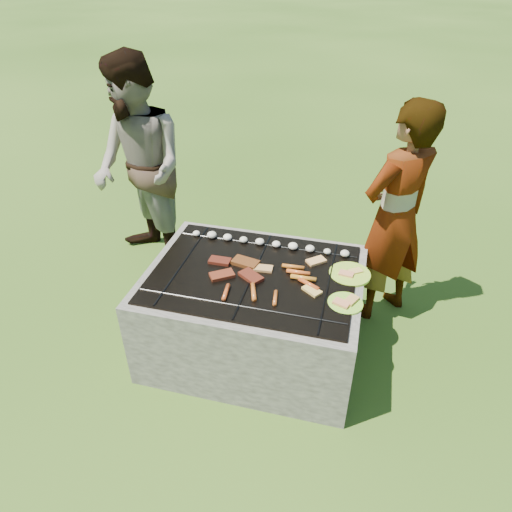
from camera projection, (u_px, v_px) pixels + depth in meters
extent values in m
plane|color=#284812|center=(254.00, 346.00, 3.08)|extent=(60.00, 60.00, 0.00)
cube|color=#A0988E|center=(269.00, 275.00, 3.25)|extent=(1.30, 0.18, 0.60)
cube|color=gray|center=(236.00, 358.00, 2.59)|extent=(1.30, 0.18, 0.60)
cube|color=gray|center=(173.00, 298.00, 3.03)|extent=(0.18, 0.64, 0.60)
cube|color=gray|center=(342.00, 327.00, 2.80)|extent=(0.18, 0.64, 0.60)
cube|color=black|center=(254.00, 319.00, 2.95)|extent=(0.94, 0.64, 0.48)
sphere|color=#FF5914|center=(254.00, 292.00, 2.83)|extent=(0.10, 0.10, 0.10)
cube|color=black|center=(254.00, 273.00, 2.75)|extent=(1.20, 0.90, 0.01)
cylinder|color=black|center=(184.00, 262.00, 2.84)|extent=(0.01, 0.88, 0.01)
cylinder|color=black|center=(254.00, 273.00, 2.74)|extent=(0.01, 0.88, 0.01)
cylinder|color=black|center=(329.00, 284.00, 2.65)|extent=(0.01, 0.88, 0.01)
cylinder|color=black|center=(239.00, 306.00, 2.49)|extent=(1.18, 0.01, 0.01)
cylinder|color=black|center=(266.00, 245.00, 3.00)|extent=(1.18, 0.01, 0.01)
ellipsoid|color=white|center=(196.00, 233.00, 3.09)|extent=(0.05, 0.05, 0.03)
ellipsoid|color=beige|center=(212.00, 235.00, 3.07)|extent=(0.06, 0.06, 0.05)
ellipsoid|color=white|center=(228.00, 237.00, 3.04)|extent=(0.06, 0.06, 0.04)
ellipsoid|color=beige|center=(244.00, 240.00, 3.02)|extent=(0.05, 0.05, 0.04)
ellipsoid|color=white|center=(260.00, 242.00, 3.00)|extent=(0.06, 0.06, 0.04)
ellipsoid|color=white|center=(276.00, 244.00, 2.97)|extent=(0.06, 0.06, 0.04)
ellipsoid|color=white|center=(293.00, 246.00, 2.95)|extent=(0.06, 0.06, 0.04)
ellipsoid|color=beige|center=(310.00, 249.00, 2.93)|extent=(0.06, 0.06, 0.04)
ellipsoid|color=beige|center=(327.00, 251.00, 2.91)|extent=(0.05, 0.05, 0.03)
ellipsoid|color=beige|center=(345.00, 253.00, 2.88)|extent=(0.06, 0.06, 0.04)
cube|color=maroon|center=(220.00, 261.00, 2.83)|extent=(0.13, 0.08, 0.02)
cube|color=#92471A|center=(245.00, 262.00, 2.81)|extent=(0.18, 0.12, 0.02)
cube|color=#9F351D|center=(222.00, 275.00, 2.71)|extent=(0.16, 0.15, 0.02)
cube|color=maroon|center=(251.00, 276.00, 2.69)|extent=(0.17, 0.15, 0.02)
cylinder|color=#BD641F|center=(293.00, 267.00, 2.77)|extent=(0.14, 0.03, 0.03)
cylinder|color=#F54D28|center=(298.00, 272.00, 2.72)|extent=(0.14, 0.03, 0.03)
cylinder|color=orange|center=(303.00, 278.00, 2.67)|extent=(0.15, 0.03, 0.03)
cylinder|color=#C75320|center=(309.00, 284.00, 2.63)|extent=(0.14, 0.09, 0.03)
cylinder|color=orange|center=(254.00, 292.00, 2.57)|extent=(0.07, 0.15, 0.03)
cylinder|color=#C0561F|center=(275.00, 298.00, 2.52)|extent=(0.04, 0.12, 0.02)
cylinder|color=#C76120|center=(226.00, 292.00, 2.57)|extent=(0.04, 0.14, 0.03)
cube|color=tan|center=(263.00, 268.00, 2.77)|extent=(0.12, 0.08, 0.02)
cube|color=tan|center=(312.00, 290.00, 2.59)|extent=(0.13, 0.12, 0.01)
cube|color=#E3B274|center=(316.00, 261.00, 2.83)|extent=(0.13, 0.13, 0.02)
cylinder|color=#E1FC3C|center=(350.00, 274.00, 2.74)|extent=(0.31, 0.31, 0.02)
cube|color=#F0BA7A|center=(346.00, 274.00, 2.72)|extent=(0.09, 0.06, 0.01)
cube|color=#E1BD73|center=(355.00, 271.00, 2.74)|extent=(0.09, 0.09, 0.01)
cylinder|color=#D9EA38|center=(345.00, 303.00, 2.51)|extent=(0.21, 0.21, 0.01)
cube|color=#E1AD73|center=(342.00, 303.00, 2.49)|extent=(0.10, 0.08, 0.01)
cube|color=tan|center=(351.00, 300.00, 2.51)|extent=(0.09, 0.10, 0.01)
imported|color=gray|center=(395.00, 218.00, 2.98)|extent=(0.66, 0.66, 1.54)
imported|color=#A39888|center=(140.00, 169.00, 3.47)|extent=(1.04, 1.01, 1.68)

